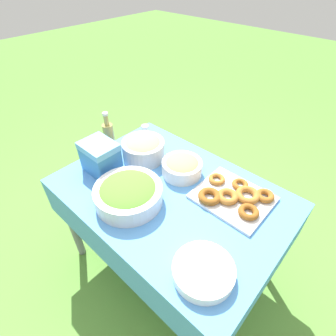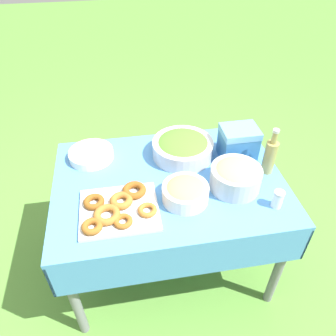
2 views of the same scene
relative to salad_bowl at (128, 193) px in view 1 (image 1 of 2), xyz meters
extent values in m
plane|color=#568C38|center=(-0.11, -0.19, -0.78)|extent=(14.00, 14.00, 0.00)
cube|color=#4C8CD1|center=(-0.11, -0.19, -0.07)|extent=(1.20, 0.85, 0.02)
cube|color=#4C8CD1|center=(-0.11, -0.61, -0.19)|extent=(1.20, 0.01, 0.22)
cube|color=#4C8CD1|center=(-0.11, 0.23, -0.19)|extent=(1.20, 0.01, 0.22)
cube|color=#4C8CD1|center=(-0.71, -0.19, -0.19)|extent=(0.01, 0.85, 0.22)
cube|color=#4C8CD1|center=(0.48, -0.19, -0.19)|extent=(0.01, 0.85, 0.22)
cylinder|color=slate|center=(-0.65, -0.56, -0.43)|extent=(0.05, 0.05, 0.70)
cylinder|color=slate|center=(0.43, -0.56, -0.43)|extent=(0.05, 0.05, 0.70)
cylinder|color=slate|center=(0.43, 0.17, -0.43)|extent=(0.05, 0.05, 0.70)
cylinder|color=silver|center=(0.00, 0.00, -0.01)|extent=(0.34, 0.34, 0.09)
ellipsoid|color=#51892D|center=(0.00, 0.00, 0.02)|extent=(0.30, 0.30, 0.07)
cylinder|color=#B2B7BC|center=(0.21, -0.30, 0.00)|extent=(0.25, 0.25, 0.12)
ellipsoid|color=tan|center=(0.21, -0.30, 0.04)|extent=(0.22, 0.22, 0.07)
cube|color=silver|center=(-0.38, -0.37, -0.05)|extent=(0.37, 0.31, 0.02)
torus|color=#A36628|center=(-0.37, -0.34, -0.03)|extent=(0.16, 0.16, 0.03)
torus|color=brown|center=(-0.50, -0.32, -0.03)|extent=(0.13, 0.13, 0.03)
torus|color=#93561E|center=(-0.37, -0.46, -0.03)|extent=(0.12, 0.12, 0.03)
torus|color=brown|center=(-0.30, -0.28, -0.03)|extent=(0.14, 0.14, 0.03)
torus|color=#A36628|center=(-0.25, -0.41, -0.03)|extent=(0.12, 0.12, 0.02)
torus|color=#A36628|center=(-0.44, -0.42, -0.03)|extent=(0.17, 0.17, 0.03)
torus|color=#93561E|center=(-0.50, -0.47, -0.03)|extent=(0.11, 0.11, 0.03)
cylinder|color=white|center=(-0.51, 0.06, -0.05)|extent=(0.25, 0.25, 0.01)
cylinder|color=white|center=(-0.51, 0.06, -0.04)|extent=(0.25, 0.25, 0.01)
cylinder|color=white|center=(-0.51, 0.06, -0.03)|extent=(0.25, 0.25, 0.01)
cylinder|color=white|center=(-0.51, 0.06, -0.02)|extent=(0.25, 0.25, 0.01)
cylinder|color=#998E4C|center=(0.42, -0.21, 0.03)|extent=(0.06, 0.06, 0.19)
cylinder|color=#998E4C|center=(0.42, -0.21, 0.16)|extent=(0.03, 0.03, 0.07)
cylinder|color=#B7B7B7|center=(0.42, -0.21, 0.20)|extent=(0.03, 0.03, 0.01)
cylinder|color=silver|center=(-0.06, -0.35, -0.02)|extent=(0.23, 0.23, 0.08)
ellipsoid|color=tan|center=(-0.06, -0.35, 0.01)|extent=(0.20, 0.20, 0.07)
cube|color=#3372B7|center=(0.30, -0.06, 0.02)|extent=(0.19, 0.16, 0.15)
cube|color=#60A0E5|center=(0.30, -0.06, 0.11)|extent=(0.20, 0.16, 0.04)
cylinder|color=white|center=(0.36, -0.47, -0.02)|extent=(0.05, 0.05, 0.08)
cylinder|color=silver|center=(0.36, -0.47, 0.03)|extent=(0.05, 0.05, 0.01)
camera|label=1|loc=(-0.76, 0.54, 0.94)|focal=28.00mm
camera|label=2|loc=(-0.33, -1.45, 1.10)|focal=35.00mm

